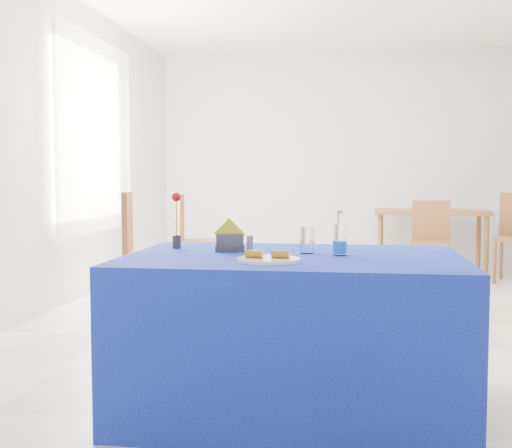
{
  "coord_description": "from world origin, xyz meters",
  "views": [
    {
      "loc": [
        0.03,
        -5.14,
        1.12
      ],
      "look_at": [
        -0.39,
        -2.24,
        0.92
      ],
      "focal_mm": 45.0,
      "sensor_mm": 36.0,
      "label": 1
    }
  ],
  "objects": [
    {
      "name": "floor",
      "position": [
        0.0,
        0.0,
        0.0
      ],
      "size": [
        7.0,
        7.0,
        0.0
      ],
      "primitive_type": "plane",
      "color": "beige",
      "rests_on": "ground"
    },
    {
      "name": "room_shell",
      "position": [
        0.0,
        0.0,
        1.75
      ],
      "size": [
        7.0,
        7.0,
        7.0
      ],
      "color": "silver",
      "rests_on": "ground"
    },
    {
      "name": "window_pane",
      "position": [
        -2.47,
        0.8,
        1.55
      ],
      "size": [
        0.04,
        1.5,
        1.6
      ],
      "primitive_type": "cube",
      "color": "white",
      "rests_on": "room_shell"
    },
    {
      "name": "curtain",
      "position": [
        -2.4,
        0.8,
        1.55
      ],
      "size": [
        0.04,
        1.75,
        1.85
      ],
      "primitive_type": "cube",
      "color": "white",
      "rests_on": "room_shell"
    },
    {
      "name": "plate",
      "position": [
        -0.33,
        -2.33,
        0.77
      ],
      "size": [
        0.28,
        0.28,
        0.01
      ],
      "primitive_type": "cylinder",
      "color": "white",
      "rests_on": "blue_table"
    },
    {
      "name": "drinking_glass",
      "position": [
        -0.18,
        -1.99,
        0.82
      ],
      "size": [
        0.07,
        0.07,
        0.13
      ],
      "primitive_type": "cylinder",
      "color": "white",
      "rests_on": "blue_table"
    },
    {
      "name": "salt_shaker",
      "position": [
        -0.57,
        -1.94,
        0.8
      ],
      "size": [
        0.03,
        0.03,
        0.08
      ],
      "primitive_type": "cylinder",
      "color": "gray",
      "rests_on": "blue_table"
    },
    {
      "name": "pepper_shaker",
      "position": [
        -0.46,
        -1.99,
        0.8
      ],
      "size": [
        0.03,
        0.03,
        0.08
      ],
      "primitive_type": "cylinder",
      "color": "slate",
      "rests_on": "blue_table"
    },
    {
      "name": "blue_table",
      "position": [
        -0.24,
        -2.07,
        0.38
      ],
      "size": [
        1.6,
        1.1,
        0.76
      ],
      "color": "#101497",
      "rests_on": "floor"
    },
    {
      "name": "water_bottle",
      "position": [
        -0.02,
        -2.05,
        0.83
      ],
      "size": [
        0.07,
        0.07,
        0.21
      ],
      "color": "white",
      "rests_on": "blue_table"
    },
    {
      "name": "napkin_holder",
      "position": [
        -0.57,
        -1.97,
        0.81
      ],
      "size": [
        0.16,
        0.08,
        0.17
      ],
      "color": "#343438",
      "rests_on": "blue_table"
    },
    {
      "name": "rose_vase",
      "position": [
        -0.88,
        -1.86,
        0.9
      ],
      "size": [
        0.05,
        0.05,
        0.3
      ],
      "color": "#26262B",
      "rests_on": "blue_table"
    },
    {
      "name": "oak_table",
      "position": [
        1.0,
        2.86,
        0.68
      ],
      "size": [
        1.39,
        0.94,
        0.76
      ],
      "color": "olive",
      "rests_on": "floor"
    },
    {
      "name": "chair_bg_left",
      "position": [
        0.89,
        1.93,
        0.52
      ],
      "size": [
        0.46,
        0.46,
        0.89
      ],
      "rotation": [
        0.0,
        0.0,
        -0.16
      ],
      "color": "brown",
      "rests_on": "floor"
    },
    {
      "name": "chair_win_a",
      "position": [
        -1.68,
        -0.05,
        0.59
      ],
      "size": [
        0.55,
        0.55,
        1.02
      ],
      "rotation": [
        0.0,
        0.0,
        1.81
      ],
      "color": "brown",
      "rests_on": "floor"
    },
    {
      "name": "chair_win_b",
      "position": [
        -1.57,
        1.14,
        0.56
      ],
      "size": [
        0.57,
        0.57,
        0.98
      ],
      "rotation": [
        0.0,
        0.0,
        1.98
      ],
      "color": "brown",
      "rests_on": "floor"
    },
    {
      "name": "banana_pieces",
      "position": [
        -0.33,
        -2.33,
        0.79
      ],
      "size": [
        0.2,
        0.05,
        0.04
      ],
      "color": "gold",
      "rests_on": "plate"
    }
  ]
}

